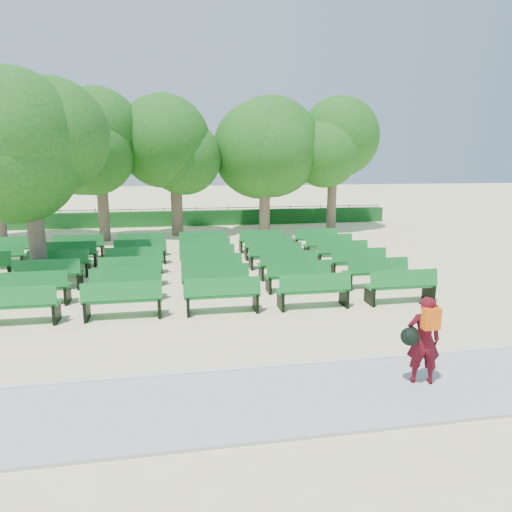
{
  "coord_description": "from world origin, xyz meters",
  "views": [
    {
      "loc": [
        -0.35,
        -14.06,
        3.87
      ],
      "look_at": [
        1.99,
        -1.0,
        1.1
      ],
      "focal_mm": 32.0,
      "sensor_mm": 36.0,
      "label": 1
    }
  ],
  "objects": [
    {
      "name": "ground",
      "position": [
        0.0,
        0.0,
        0.0
      ],
      "size": [
        120.0,
        120.0,
        0.0
      ],
      "primitive_type": "plane",
      "color": "beige"
    },
    {
      "name": "paving",
      "position": [
        0.0,
        -7.4,
        0.03
      ],
      "size": [
        30.0,
        2.2,
        0.06
      ],
      "primitive_type": "cube",
      "color": "#A9A8A4",
      "rests_on": "ground"
    },
    {
      "name": "curb",
      "position": [
        0.0,
        -6.25,
        0.05
      ],
      "size": [
        30.0,
        0.12,
        0.1
      ],
      "primitive_type": "cube",
      "color": "silver",
      "rests_on": "ground"
    },
    {
      "name": "hedge",
      "position": [
        0.0,
        14.0,
        0.45
      ],
      "size": [
        26.0,
        0.7,
        0.9
      ],
      "primitive_type": "cube",
      "color": "#134B1A",
      "rests_on": "ground"
    },
    {
      "name": "fence",
      "position": [
        0.0,
        14.4,
        0.0
      ],
      "size": [
        26.0,
        0.1,
        1.02
      ],
      "primitive_type": null,
      "color": "black",
      "rests_on": "ground"
    },
    {
      "name": "tree_line",
      "position": [
        0.0,
        10.0,
        0.0
      ],
      "size": [
        21.8,
        6.8,
        7.04
      ],
      "primitive_type": null,
      "color": "#1F5D19",
      "rests_on": "ground"
    },
    {
      "name": "bench_array",
      "position": [
        -0.47,
        1.18,
        0.1
      ],
      "size": [
        1.95,
        0.65,
        1.22
      ],
      "rotation": [
        0.0,
        0.0,
        -0.02
      ],
      "color": "#137028",
      "rests_on": "ground"
    },
    {
      "name": "tree_among",
      "position": [
        -4.63,
        1.0,
        4.16
      ],
      "size": [
        4.38,
        4.38,
        6.16
      ],
      "color": "brown",
      "rests_on": "ground"
    },
    {
      "name": "person",
      "position": [
        3.77,
        -7.31,
        0.87
      ],
      "size": [
        0.77,
        0.51,
        1.57
      ],
      "rotation": [
        0.0,
        0.0,
        2.89
      ],
      "color": "#480A14",
      "rests_on": "ground"
    }
  ]
}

